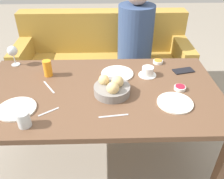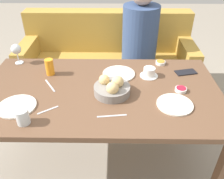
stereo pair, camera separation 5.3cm
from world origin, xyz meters
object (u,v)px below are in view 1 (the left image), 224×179
bread_basket (112,88)px  coffee_cup (148,72)px  fork_silver (49,87)px  spoon_coffee (49,112)px  juice_glass (48,68)px  water_tumbler (24,119)px  wine_glass (13,52)px  plate_near_left (17,109)px  jam_bowl_honey (158,62)px  plate_near_right (175,103)px  cell_phone (183,71)px  seated_person (134,54)px  jam_bowl_berry (180,88)px  plate_far_center (117,74)px  couch (103,65)px  knife_silver (114,116)px

bread_basket → coffee_cup: bearing=40.2°
fork_silver → spoon_coffee: 0.26m
juice_glass → water_tumbler: size_ratio=1.33×
wine_glass → coffee_cup: 1.01m
fork_silver → spoon_coffee: (0.05, -0.26, 0.00)m
plate_near_left → spoon_coffee: size_ratio=2.05×
jam_bowl_honey → fork_silver: 0.85m
plate_near_right → juice_glass: juice_glass is taller
plate_near_left → juice_glass: size_ratio=1.93×
jam_bowl_honey → cell_phone: jam_bowl_honey is taller
seated_person → plate_near_right: (0.11, -1.13, 0.22)m
coffee_cup → wine_glass: bearing=169.4°
juice_glass → cell_phone: bearing=1.9°
cell_phone → fork_silver: bearing=-168.9°
coffee_cup → jam_bowl_honey: (0.11, 0.18, -0.02)m
fork_silver → cell_phone: cell_phone is taller
juice_glass → jam_bowl_berry: bearing=-12.8°
plate_near_right → plate_far_center: bearing=133.0°
spoon_coffee → jam_bowl_honey: bearing=38.0°
seated_person → jam_bowl_berry: bearing=-79.4°
couch → knife_silver: size_ratio=10.87×
coffee_cup → fork_silver: size_ratio=0.86×
bread_basket → plate_near_left: bread_basket is taller
cell_phone → plate_far_center: bearing=-176.6°
bread_basket → seated_person: bearing=75.5°
plate_near_left → knife_silver: bearing=-7.5°
coffee_cup → spoon_coffee: 0.74m
couch → plate_near_right: bearing=-71.0°
coffee_cup → fork_silver: 0.69m
jam_bowl_honey → knife_silver: jam_bowl_honey is taller
jam_bowl_berry → cell_phone: jam_bowl_berry is taller
seated_person → wine_glass: (-1.00, -0.61, 0.32)m
water_tumbler → cell_phone: 1.15m
coffee_cup → plate_near_right: bearing=-70.8°
juice_glass → plate_near_left: bearing=-106.4°
bread_basket → coffee_cup: (0.26, 0.22, -0.01)m
jam_bowl_honey → plate_far_center: bearing=-153.5°
knife_silver → plate_near_left: bearing=172.5°
jam_bowl_honey → fork_silver: (-0.79, -0.32, -0.01)m
plate_near_left → coffee_cup: bearing=24.0°
wine_glass → fork_silver: (0.32, -0.32, -0.11)m
seated_person → juice_glass: size_ratio=10.48×
seated_person → jam_bowl_honey: size_ratio=16.34×
water_tumbler → jam_bowl_honey: size_ratio=1.18×
plate_far_center → jam_bowl_honey: size_ratio=3.09×
couch → bread_basket: couch is taller
plate_near_right → spoon_coffee: plate_near_right is taller
plate_near_right → jam_bowl_berry: jam_bowl_berry is taller
plate_near_left → plate_near_right: (0.94, 0.03, 0.00)m
bread_basket → plate_far_center: size_ratio=0.99×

